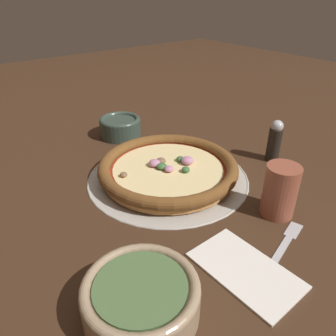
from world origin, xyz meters
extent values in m
plane|color=#3D2616|center=(0.00, 0.00, 0.00)|extent=(3.00, 3.00, 0.00)
cylinder|color=#B7B2A8|center=(0.00, 0.00, 0.00)|extent=(0.36, 0.36, 0.00)
torus|color=#B7B2A8|center=(0.00, 0.00, 0.00)|extent=(0.37, 0.37, 0.01)
cylinder|color=#BC7F42|center=(0.00, 0.00, 0.01)|extent=(0.30, 0.30, 0.02)
torus|color=brown|center=(0.00, 0.00, 0.03)|extent=(0.32, 0.32, 0.03)
cylinder|color=#A32D19|center=(0.00, 0.00, 0.02)|extent=(0.26, 0.26, 0.00)
cylinder|color=beige|center=(0.00, 0.00, 0.03)|extent=(0.25, 0.25, 0.00)
ellipsoid|color=brown|center=(0.03, 0.10, 0.03)|extent=(0.02, 0.02, 0.01)
ellipsoid|color=#3D6B38|center=(-0.04, -0.02, 0.03)|extent=(0.03, 0.03, 0.01)
ellipsoid|color=#C17FA3|center=(-0.01, -0.05, 0.04)|extent=(0.04, 0.04, 0.02)
ellipsoid|color=#C17FA3|center=(-0.01, 0.01, 0.03)|extent=(0.02, 0.02, 0.01)
ellipsoid|color=brown|center=(-0.01, -0.05, 0.03)|extent=(0.03, 0.03, 0.01)
ellipsoid|color=#3D6B38|center=(0.01, -0.04, 0.03)|extent=(0.03, 0.03, 0.01)
ellipsoid|color=brown|center=(0.03, 0.00, 0.03)|extent=(0.03, 0.03, 0.01)
ellipsoid|color=#C17FA3|center=(0.03, 0.02, 0.03)|extent=(0.03, 0.03, 0.02)
ellipsoid|color=#3D6B38|center=(0.01, 0.01, 0.03)|extent=(0.03, 0.03, 0.01)
cylinder|color=#334238|center=(0.27, -0.04, 0.02)|extent=(0.12, 0.12, 0.05)
torus|color=#334238|center=(0.27, -0.04, 0.05)|extent=(0.12, 0.12, 0.02)
cylinder|color=#9E8466|center=(-0.26, 0.24, 0.02)|extent=(0.16, 0.16, 0.05)
torus|color=#9E8466|center=(-0.26, 0.24, 0.05)|extent=(0.16, 0.16, 0.02)
cylinder|color=#4C6B3D|center=(-0.26, 0.24, 0.05)|extent=(0.13, 0.13, 0.00)
cylinder|color=brown|center=(-0.23, -0.09, 0.05)|extent=(0.06, 0.06, 0.10)
cube|color=white|center=(-0.30, 0.08, 0.00)|extent=(0.17, 0.10, 0.01)
cube|color=#B7B7BC|center=(-0.31, 0.02, 0.00)|extent=(0.05, 0.13, 0.00)
cube|color=#B7B7BC|center=(-0.29, -0.07, 0.00)|extent=(0.03, 0.05, 0.00)
cylinder|color=black|center=(-0.09, -0.26, 0.04)|extent=(0.03, 0.03, 0.08)
sphere|color=#B2B2B7|center=(-0.09, -0.26, 0.09)|extent=(0.03, 0.03, 0.03)
camera|label=1|loc=(-0.51, 0.40, 0.40)|focal=35.00mm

